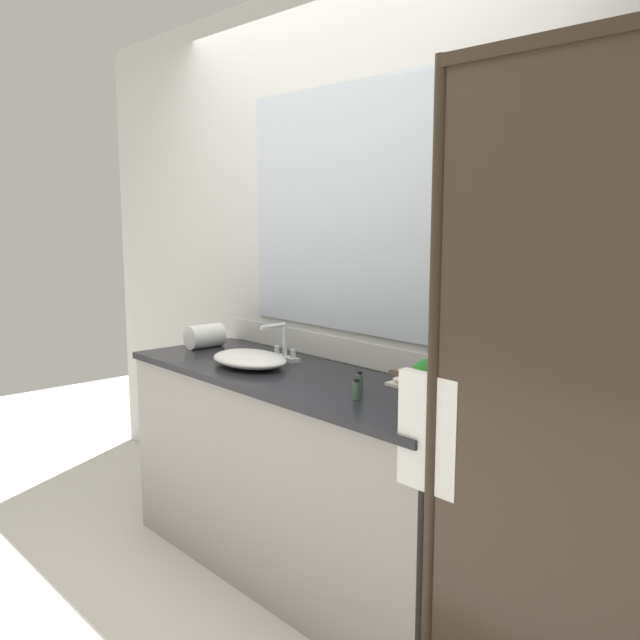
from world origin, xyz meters
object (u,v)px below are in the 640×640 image
faucet (283,347)px  amenity_bottle_shampoo (360,382)px  amenity_bottle_conditioner (357,389)px  soap_dish (400,382)px  sink_basin (250,359)px  potted_plant (431,379)px  rolled_towel_near_edge (205,336)px

faucet → amenity_bottle_shampoo: size_ratio=2.20×
amenity_bottle_conditioner → soap_dish: bearing=95.2°
faucet → soap_dish: (0.68, 0.04, -0.05)m
sink_basin → potted_plant: potted_plant is taller
sink_basin → potted_plant: bearing=4.1°
rolled_towel_near_edge → amenity_bottle_conditioner: bearing=-5.7°
soap_dish → amenity_bottle_shampoo: 0.19m
soap_dish → rolled_towel_near_edge: (-1.18, -0.14, 0.04)m
sink_basin → faucet: size_ratio=2.26×
faucet → soap_dish: 0.69m
faucet → potted_plant: size_ratio=0.99×
potted_plant → sink_basin: bearing=-175.9°
sink_basin → rolled_towel_near_edge: bearing=170.1°
faucet → sink_basin: bearing=-90.0°
sink_basin → amenity_bottle_conditioner: size_ratio=5.10×
sink_basin → amenity_bottle_conditioner: bearing=-2.8°
faucet → potted_plant: 0.97m
soap_dish → amenity_bottle_conditioner: size_ratio=1.29×
sink_basin → soap_dish: bearing=18.6°
sink_basin → amenity_bottle_conditioner: amenity_bottle_conditioner is taller
faucet → potted_plant: (0.96, -0.12, 0.04)m
amenity_bottle_shampoo → faucet: bearing=167.8°
sink_basin → potted_plant: (0.96, 0.07, 0.07)m
soap_dish → amenity_bottle_conditioner: (0.02, -0.26, 0.02)m
amenity_bottle_shampoo → amenity_bottle_conditioner: 0.11m
potted_plant → amenity_bottle_conditioner: size_ratio=2.28×
rolled_towel_near_edge → amenity_bottle_shampoo: bearing=-1.8°
faucet → amenity_bottle_conditioner: 0.74m
sink_basin → faucet: faucet is taller
amenity_bottle_conditioner → faucet: bearing=162.5°
amenity_bottle_conditioner → sink_basin: bearing=177.2°
amenity_bottle_conditioner → rolled_towel_near_edge: rolled_towel_near_edge is taller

